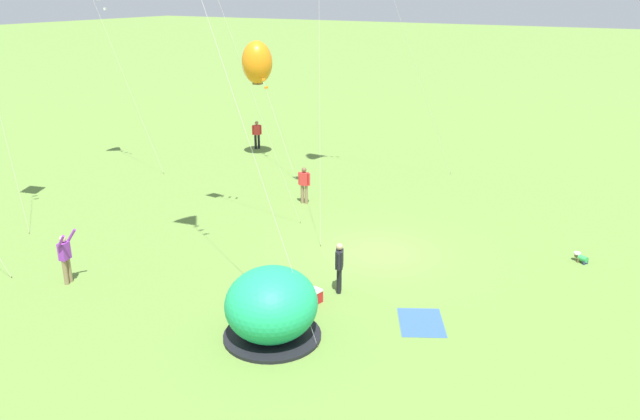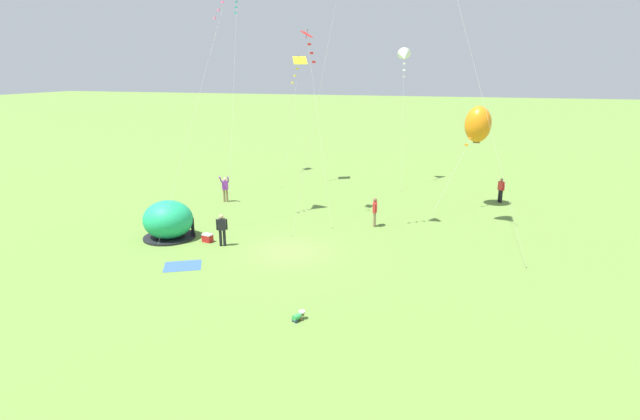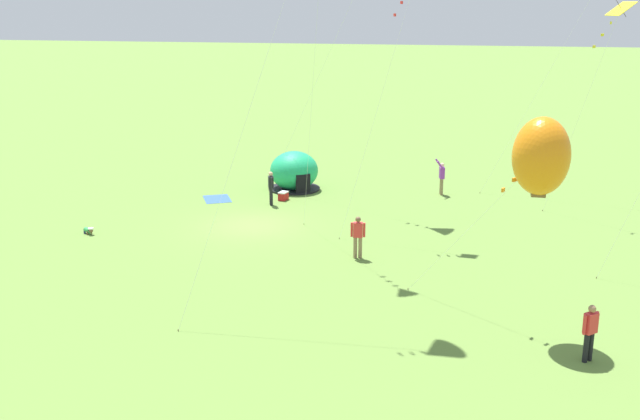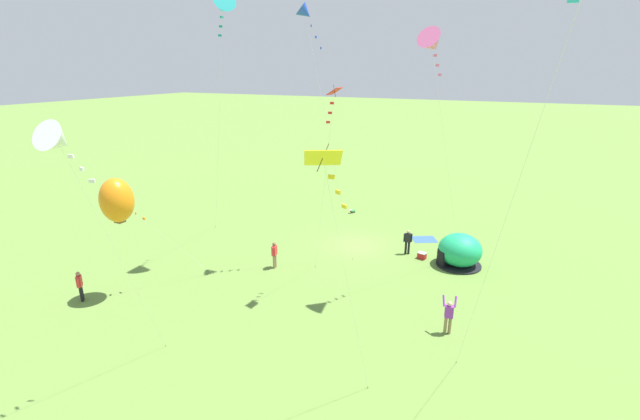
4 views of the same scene
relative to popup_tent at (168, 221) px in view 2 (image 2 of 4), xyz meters
The scene contains 14 objects.
ground_plane 7.11m from the popup_tent, ahead, with size 300.00×300.00×0.00m, color olive.
popup_tent is the anchor object (origin of this frame).
picnic_blanket 4.57m from the popup_tent, 49.83° to the right, with size 1.70×1.30×0.01m, color #3359A5.
cooler_box 2.46m from the popup_tent, ahead, with size 0.60×0.48×0.44m.
toddler_crawling 12.03m from the popup_tent, 34.80° to the right, with size 0.42×0.54×0.32m.
person_near_tent 22.18m from the popup_tent, 36.38° to the left, with size 0.44×0.45×1.72m.
person_with_toddler 3.43m from the popup_tent, ahead, with size 0.55×0.37×1.72m.
person_arms_raised 7.92m from the popup_tent, 94.11° to the left, with size 0.69×0.56×1.89m.
person_center_field 11.71m from the popup_tent, 26.74° to the left, with size 0.28×0.59×1.72m.
kite_red 12.94m from the popup_tent, 47.67° to the left, with size 2.68×3.10×11.23m.
kite_orange 20.22m from the popup_tent, 36.04° to the left, with size 3.34×4.86×6.69m.
kite_yellow 17.67m from the popup_tent, 81.06° to the left, with size 1.50×3.17×9.98m.
kite_cyan 21.51m from the popup_tent, 101.05° to the left, with size 2.63×7.69×15.01m.
kite_white 22.46m from the popup_tent, 60.45° to the left, with size 1.29×4.32×10.56m.
Camera 2 is at (8.32, -22.44, 9.02)m, focal length 28.00 mm.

